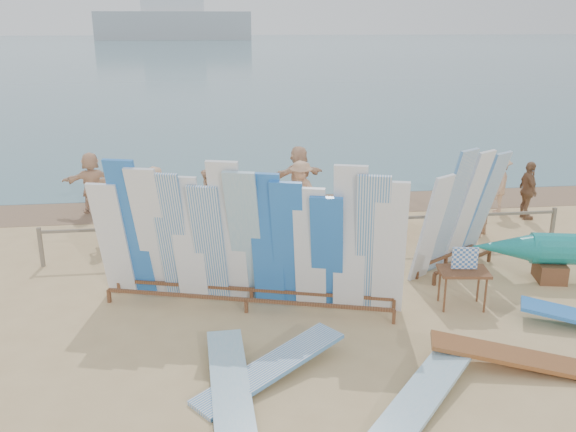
{
  "coord_description": "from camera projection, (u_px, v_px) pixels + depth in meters",
  "views": [
    {
      "loc": [
        -2.17,
        -10.14,
        5.19
      ],
      "look_at": [
        -0.59,
        2.39,
        1.15
      ],
      "focal_mm": 38.0,
      "sensor_mm": 36.0,
      "label": 1
    }
  ],
  "objects": [
    {
      "name": "distant_ship",
      "position": [
        174.0,
        21.0,
        178.48
      ],
      "size": [
        45.0,
        8.0,
        14.0
      ],
      "color": "#999EA3",
      "rests_on": "ocean"
    },
    {
      "name": "beachgoer_11",
      "position": [
        92.0,
        182.0,
        17.17
      ],
      "size": [
        1.68,
        0.82,
        1.74
      ],
      "primitive_type": "imported",
      "rotation": [
        0.0,
        0.0,
        3.33
      ],
      "color": "beige",
      "rests_on": "ground"
    },
    {
      "name": "beach_chair_left",
      "position": [
        288.0,
        234.0,
        14.9
      ],
      "size": [
        0.58,
        0.6,
        0.81
      ],
      "rotation": [
        0.0,
        0.0,
        0.15
      ],
      "color": "#BB1431",
      "rests_on": "ground"
    },
    {
      "name": "flat_board_c",
      "position": [
        517.0,
        369.0,
        9.54
      ],
      "size": [
        2.73,
        1.35,
        0.41
      ],
      "primitive_type": "cube",
      "rotation": [
        0.13,
        0.0,
        1.26
      ],
      "color": "brown",
      "rests_on": "ground"
    },
    {
      "name": "ground",
      "position": [
        335.0,
        311.0,
        11.43
      ],
      "size": [
        160.0,
        160.0,
        0.0
      ],
      "primitive_type": "plane",
      "color": "tan",
      "rests_on": "ground"
    },
    {
      "name": "wet_sand_strip",
      "position": [
        287.0,
        203.0,
        18.23
      ],
      "size": [
        40.0,
        2.6,
        0.01
      ],
      "primitive_type": "cube",
      "color": "#84644A",
      "rests_on": "ground"
    },
    {
      "name": "fence",
      "position": [
        310.0,
        228.0,
        14.07
      ],
      "size": [
        12.08,
        0.08,
        0.9
      ],
      "color": "#7A6E5C",
      "rests_on": "ground"
    },
    {
      "name": "vendor_table",
      "position": [
        462.0,
        287.0,
        11.5
      ],
      "size": [
        0.99,
        0.77,
        1.21
      ],
      "rotation": [
        0.0,
        0.0,
        -0.14
      ],
      "color": "brown",
      "rests_on": "ground"
    },
    {
      "name": "beachgoer_0",
      "position": [
        156.0,
        203.0,
        15.04
      ],
      "size": [
        0.97,
        0.62,
        1.83
      ],
      "primitive_type": "imported",
      "rotation": [
        0.0,
        0.0,
        3.37
      ],
      "color": "tan",
      "rests_on": "ground"
    },
    {
      "name": "beachgoer_2",
      "position": [
        209.0,
        203.0,
        15.13
      ],
      "size": [
        0.5,
        0.9,
        1.76
      ],
      "primitive_type": "imported",
      "rotation": [
        0.0,
        0.0,
        4.61
      ],
      "color": "beige",
      "rests_on": "ground"
    },
    {
      "name": "flat_board_a",
      "position": [
        230.0,
        390.0,
        9.0
      ],
      "size": [
        0.66,
        2.72,
        0.26
      ],
      "primitive_type": "cube",
      "rotation": [
        0.07,
        0.0,
        0.04
      ],
      "color": "#83B6D1",
      "rests_on": "ground"
    },
    {
      "name": "beach_chair_right",
      "position": [
        318.0,
        232.0,
        15.04
      ],
      "size": [
        0.57,
        0.58,
        0.78
      ],
      "rotation": [
        0.0,
        0.0,
        -0.16
      ],
      "color": "#BB1431",
      "rests_on": "ground"
    },
    {
      "name": "ocean",
      "position": [
        218.0,
        47.0,
        132.39
      ],
      "size": [
        320.0,
        240.0,
        0.02
      ],
      "primitive_type": "cube",
      "color": "#46707D",
      "rests_on": "ground"
    },
    {
      "name": "beachgoer_10",
      "position": [
        528.0,
        191.0,
        16.58
      ],
      "size": [
        0.48,
        0.97,
        1.6
      ],
      "primitive_type": "imported",
      "rotation": [
        0.0,
        0.0,
        1.49
      ],
      "color": "#8C6042",
      "rests_on": "ground"
    },
    {
      "name": "beachgoer_7",
      "position": [
        461.0,
        191.0,
        16.57
      ],
      "size": [
        0.43,
        0.63,
        1.58
      ],
      "primitive_type": "imported",
      "rotation": [
        0.0,
        0.0,
        1.79
      ],
      "color": "#8C6042",
      "rests_on": "ground"
    },
    {
      "name": "main_surfboard_rack",
      "position": [
        248.0,
        243.0,
        11.2
      ],
      "size": [
        5.75,
        2.28,
        2.92
      ],
      "rotation": [
        0.0,
        0.0,
        -0.29
      ],
      "color": "brown",
      "rests_on": "ground"
    },
    {
      "name": "side_surfboard_rack",
      "position": [
        459.0,
        215.0,
        12.98
      ],
      "size": [
        2.43,
        1.92,
        2.77
      ],
      "rotation": [
        0.0,
        0.0,
        0.58
      ],
      "color": "brown",
      "rests_on": "ground"
    },
    {
      "name": "flat_board_b",
      "position": [
        424.0,
        401.0,
        8.73
      ],
      "size": [
        2.24,
        2.36,
        0.3
      ],
      "primitive_type": "cube",
      "rotation": [
        0.09,
        0.0,
        -0.74
      ],
      "color": "#83B6D1",
      "rests_on": "ground"
    },
    {
      "name": "beachgoer_8",
      "position": [
        477.0,
        206.0,
        15.24
      ],
      "size": [
        0.81,
        0.78,
        1.56
      ],
      "primitive_type": "imported",
      "rotation": [
        0.0,
        0.0,
        3.89
      ],
      "color": "beige",
      "rests_on": "ground"
    },
    {
      "name": "stroller",
      "position": [
        385.0,
        219.0,
        15.52
      ],
      "size": [
        0.68,
        0.82,
        0.98
      ],
      "rotation": [
        0.0,
        0.0,
        -0.29
      ],
      "color": "#BB1431",
      "rests_on": "ground"
    },
    {
      "name": "beachgoer_1",
      "position": [
        108.0,
        211.0,
        14.7
      ],
      "size": [
        0.69,
        0.53,
        1.67
      ],
      "primitive_type": "imported",
      "rotation": [
        0.0,
        0.0,
        2.77
      ],
      "color": "#8C6042",
      "rests_on": "ground"
    },
    {
      "name": "flat_board_e",
      "position": [
        271.0,
        377.0,
        9.31
      ],
      "size": [
        2.51,
        2.03,
        0.35
      ],
      "primitive_type": "cube",
      "rotation": [
        0.1,
        0.0,
        -0.95
      ],
      "color": "white",
      "rests_on": "ground"
    },
    {
      "name": "beachgoer_3",
      "position": [
        301.0,
        192.0,
        16.2
      ],
      "size": [
        0.99,
        1.17,
        1.71
      ],
      "primitive_type": "imported",
      "rotation": [
        0.0,
        0.0,
        5.29
      ],
      "color": "tan",
      "rests_on": "ground"
    },
    {
      "name": "beachgoer_9",
      "position": [
        499.0,
        184.0,
        17.08
      ],
      "size": [
        0.9,
        1.17,
        1.68
      ],
      "primitive_type": "imported",
      "rotation": [
        0.0,
        0.0,
        4.23
      ],
      "color": "tan",
      "rests_on": "ground"
    },
    {
      "name": "beachgoer_5",
      "position": [
        299.0,
        177.0,
        17.61
      ],
      "size": [
        1.77,
        1.04,
        1.82
      ],
      "primitive_type": "imported",
      "rotation": [
        0.0,
        0.0,
        3.46
      ],
      "color": "beige",
      "rests_on": "ground"
    }
  ]
}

